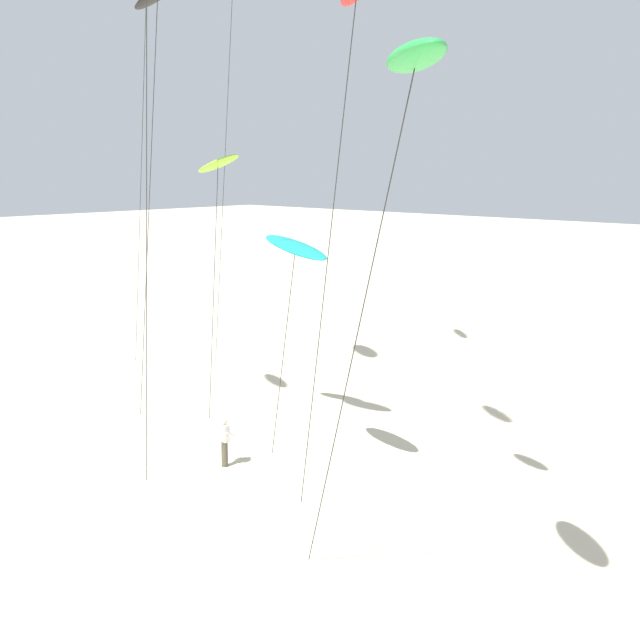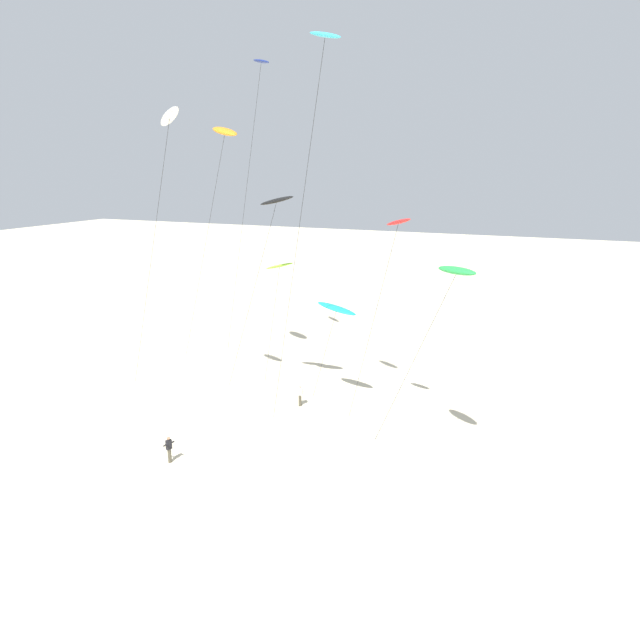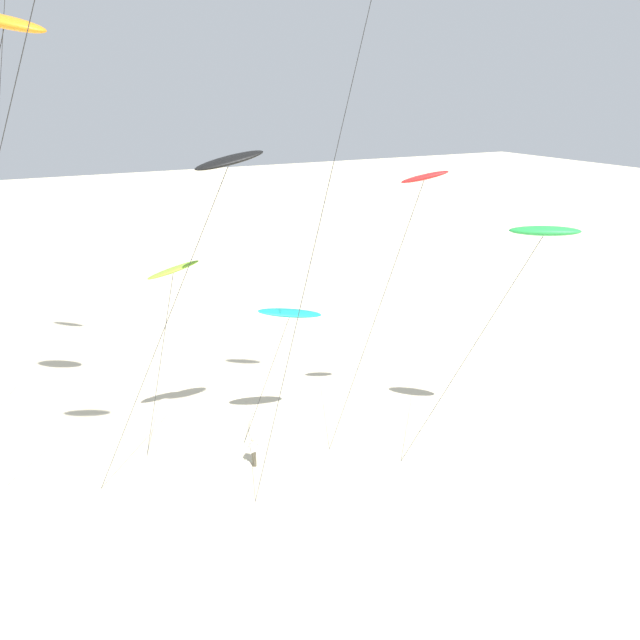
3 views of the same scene
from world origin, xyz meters
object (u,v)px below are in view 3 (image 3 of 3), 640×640
Objects in this scene: kite_lime at (173,272)px; kite_teal at (290,313)px; kite_red at (423,182)px; kite_flyer_middle at (254,451)px; kite_green at (544,232)px; kite_orange at (3,24)px; kite_black at (228,164)px.

kite_lime reaches higher than kite_teal.
kite_flyer_middle is (-7.60, 2.24, -12.95)m from kite_red.
kite_orange is (-19.37, 8.75, 7.88)m from kite_green.
kite_teal is 8.55m from kite_black.
kite_red is at bearing -31.53° from kite_teal.
kite_green is 5.65m from kite_red.
kite_black is (-12.69, 4.03, 3.09)m from kite_green.
kite_lime is 5.84m from kite_teal.
kite_lime is at bearing -11.95° from kite_orange.
kite_green is at bearing -28.15° from kite_lime.
kite_teal is at bearing 34.53° from kite_black.
kite_black reaches higher than kite_red.
kite_black reaches higher than kite_lime.
kite_black reaches higher than kite_flyer_middle.
kite_flyer_middle is at bearing -23.13° from kite_orange.
kite_teal reaches higher than kite_flyer_middle.
kite_orange is at bearing 168.05° from kite_lime.
kite_orange is (-6.68, 4.72, 4.79)m from kite_black.
kite_teal is 12.07m from kite_green.
kite_red is 8.64× the size of kite_flyer_middle.
kite_black is 9.48m from kite_orange.
kite_black reaches higher than kite_green.
kite_orange reaches higher than kite_green.
kite_red is 17.21m from kite_orange.
kite_lime is at bearing 151.85° from kite_green.
kite_teal is 7.12m from kite_flyer_middle.
kite_lime is 0.67× the size of kite_black.
kite_black is at bearing 174.89° from kite_red.
kite_red is 0.70× the size of kite_orange.
kite_orange is at bearing 166.84° from kite_teal.
kite_black is (-3.43, -2.36, 7.47)m from kite_teal.
kite_black is 1.08× the size of kite_red.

